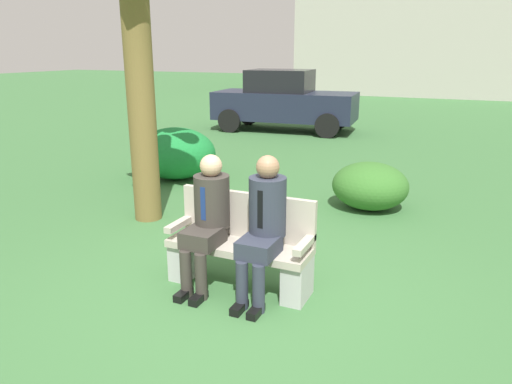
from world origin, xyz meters
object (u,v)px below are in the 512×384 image
seated_man_left (208,215)px  shrub_near_bench (370,186)px  parked_car_near (284,101)px  seated_man_right (264,221)px  shrub_mid_lawn (176,153)px  park_bench (241,247)px

seated_man_left → shrub_near_bench: size_ratio=1.18×
seated_man_left → parked_car_near: parked_car_near is taller
seated_man_right → shrub_mid_lawn: size_ratio=0.92×
seated_man_left → shrub_near_bench: 3.17m
shrub_mid_lawn → seated_man_right: bearing=-46.9°
parked_car_near → shrub_mid_lawn: bearing=-88.6°
seated_man_left → shrub_mid_lawn: size_ratio=0.89×
shrub_near_bench → parked_car_near: (-3.64, 6.05, 0.50)m
park_bench → seated_man_right: 0.46m
shrub_mid_lawn → parked_car_near: bearing=91.4°
shrub_mid_lawn → parked_car_near: (-0.14, 5.71, 0.39)m
seated_man_right → shrub_near_bench: (0.37, 3.00, -0.40)m
park_bench → seated_man_right: (0.28, -0.12, 0.34)m
shrub_near_bench → parked_car_near: size_ratio=0.27×
shrub_near_bench → shrub_mid_lawn: 3.52m
shrub_mid_lawn → parked_car_near: 5.73m
seated_man_left → seated_man_right: (0.57, 0.00, 0.02)m
park_bench → seated_man_left: size_ratio=1.08×
shrub_near_bench → shrub_mid_lawn: shrub_mid_lawn is taller
parked_car_near → seated_man_right: bearing=-70.2°
park_bench → seated_man_left: 0.45m
seated_man_left → parked_car_near: (-2.69, 9.06, 0.12)m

